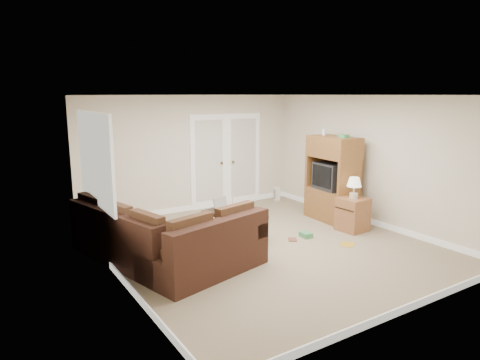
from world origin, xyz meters
TOP-DOWN VIEW (x-y plane):
  - floor at (0.00, 0.00)m, footprint 5.50×5.50m
  - ceiling at (0.00, 0.00)m, footprint 5.00×5.50m
  - wall_left at (-2.50, 0.00)m, footprint 0.02×5.50m
  - wall_right at (2.50, 0.00)m, footprint 0.02×5.50m
  - wall_back at (0.00, 2.75)m, footprint 5.00×0.02m
  - wall_front at (0.00, -2.75)m, footprint 5.00×0.02m
  - baseboards at (0.00, 0.00)m, footprint 5.00×5.50m
  - french_doors at (0.85, 2.71)m, footprint 1.80×0.05m
  - window_left at (-2.46, 1.00)m, footprint 0.05×1.92m
  - sectional_sofa at (-1.77, 0.13)m, footprint 2.43×2.86m
  - coffee_table at (-0.24, 0.62)m, footprint 0.83×1.22m
  - tv_armoire at (2.04, 0.54)m, footprint 0.65×1.10m
  - side_cabinet at (1.87, -0.20)m, footprint 0.52×0.52m
  - space_heater at (2.11, 2.45)m, footprint 0.15×0.13m
  - floor_magazine at (1.22, -0.72)m, footprint 0.35×0.33m
  - floor_greenbox at (0.88, -0.04)m, footprint 0.18×0.23m
  - floor_book at (0.51, 0.01)m, footprint 0.23×0.24m

SIDE VIEW (x-z plane):
  - floor at x=0.00m, z-range 0.00..0.00m
  - floor_magazine at x=1.22m, z-range 0.00..0.01m
  - floor_book at x=0.51m, z-range 0.00..0.01m
  - floor_greenbox at x=0.88m, z-range 0.00..0.09m
  - baseboards at x=0.00m, z-range 0.00..0.10m
  - space_heater at x=2.11m, z-range 0.00..0.32m
  - coffee_table at x=-0.24m, z-range -0.13..0.63m
  - sectional_sofa at x=-1.77m, z-range -0.09..0.75m
  - side_cabinet at x=1.87m, z-range -0.14..0.88m
  - tv_armoire at x=2.04m, z-range -0.05..1.77m
  - french_doors at x=0.85m, z-range -0.03..2.10m
  - wall_left at x=-2.50m, z-range 0.00..2.50m
  - wall_right at x=2.50m, z-range 0.00..2.50m
  - wall_back at x=0.00m, z-range 0.00..2.50m
  - wall_front at x=0.00m, z-range 0.00..2.50m
  - window_left at x=-2.46m, z-range 0.84..2.26m
  - ceiling at x=0.00m, z-range 2.49..2.51m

